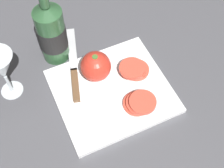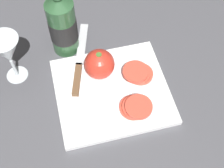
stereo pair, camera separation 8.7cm
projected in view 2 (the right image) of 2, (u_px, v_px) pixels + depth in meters
The scene contains 8 objects.
ground_plane at pixel (108, 105), 0.88m from camera, with size 3.00×3.00×0.00m, color #4C4C51.
cutting_board at pixel (112, 91), 0.90m from camera, with size 0.32×0.29×0.02m.
wine_bottle at pixel (63, 25), 0.91m from camera, with size 0.08×0.08×0.30m.
wine_glass at pixel (7, 52), 0.84m from camera, with size 0.09×0.09×0.16m.
whole_tomato at pixel (100, 64), 0.89m from camera, with size 0.09×0.09×0.09m.
knife at pixel (78, 70), 0.92m from camera, with size 0.10×0.27×0.01m.
tomato_slice_stack_near at pixel (136, 107), 0.85m from camera, with size 0.09×0.09×0.03m.
tomato_slice_stack_far at pixel (138, 73), 0.91m from camera, with size 0.09×0.08×0.03m.
Camera 2 is at (-0.09, -0.41, 0.78)m, focal length 50.00 mm.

